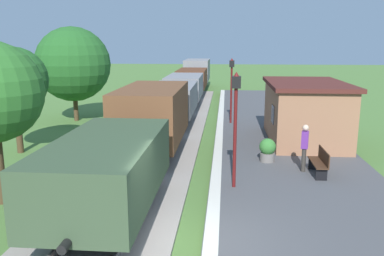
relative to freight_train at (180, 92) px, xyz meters
name	(u,v)px	position (x,y,z in m)	size (l,w,h in m)	color
ground_plane	(194,251)	(2.40, -18.04, -1.51)	(160.00, 160.00, 0.00)	#517A38
platform_slab	(333,252)	(5.60, -18.04, -1.38)	(6.00, 60.00, 0.25)	#4C4C4F
platform_edge_stripe	(211,242)	(2.80, -18.04, -1.25)	(0.36, 60.00, 0.01)	silver
track_ballast	(95,244)	(0.00, -18.04, -1.45)	(3.80, 60.00, 0.12)	#9E9389
rail_near	(124,241)	(0.72, -18.04, -1.32)	(0.07, 60.00, 0.14)	slate
rail_far	(66,238)	(-0.72, -18.04, -1.32)	(0.07, 60.00, 0.14)	slate
freight_train	(180,92)	(0.00, 0.00, 0.00)	(2.50, 39.20, 2.72)	#384C33
station_hut	(305,111)	(6.80, -7.84, 0.15)	(3.50, 5.80, 2.78)	#9E6B4C
bench_near_hut	(320,162)	(6.42, -12.90, -0.78)	(0.42, 1.50, 0.91)	#422819
person_waiting	(305,146)	(5.94, -12.50, -0.32)	(0.32, 0.42, 1.71)	#38332D
potted_planter	(267,150)	(4.75, -11.44, -0.78)	(0.64, 0.64, 0.92)	slate
lamp_post_near	(236,109)	(3.40, -14.35, 1.30)	(0.28, 0.28, 3.70)	#591414
lamp_post_far	(232,79)	(3.40, -3.96, 1.30)	(0.28, 0.28, 3.70)	#591414
tree_trackside_far	(14,81)	(-6.00, -10.19, 1.70)	(2.87, 2.87, 4.65)	#4C3823
tree_field_left	(73,64)	(-6.22, -2.85, 1.99)	(4.51, 4.51, 5.76)	#4C3823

